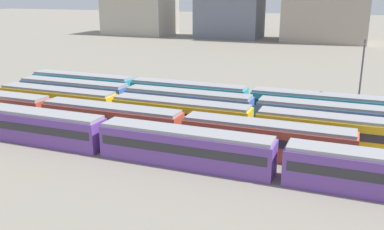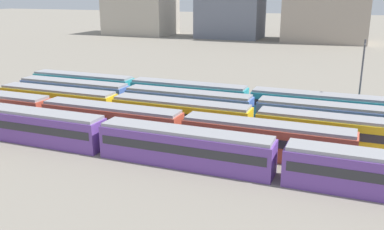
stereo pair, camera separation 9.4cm
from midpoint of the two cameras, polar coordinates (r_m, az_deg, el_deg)
ground_plane at (r=61.88m, az=-15.84°, el=-0.09°), size 600.00×600.00×0.00m
train_track_1 at (r=51.91m, az=-10.92°, el=-0.68°), size 55.80×3.06×3.75m
train_track_2 at (r=53.20m, az=-1.61°, el=0.03°), size 55.80×3.06×3.75m
train_track_3 at (r=54.29m, az=18.16°, el=-0.46°), size 93.60×3.06×3.75m
train_track_4 at (r=63.67m, az=-0.60°, el=2.77°), size 55.80×3.06×3.75m
catenary_pole_1 at (r=61.26m, az=21.81°, el=4.94°), size 0.24×3.20×10.79m
distant_building_0 at (r=176.49m, az=-7.05°, el=13.90°), size 25.86×19.55×19.46m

